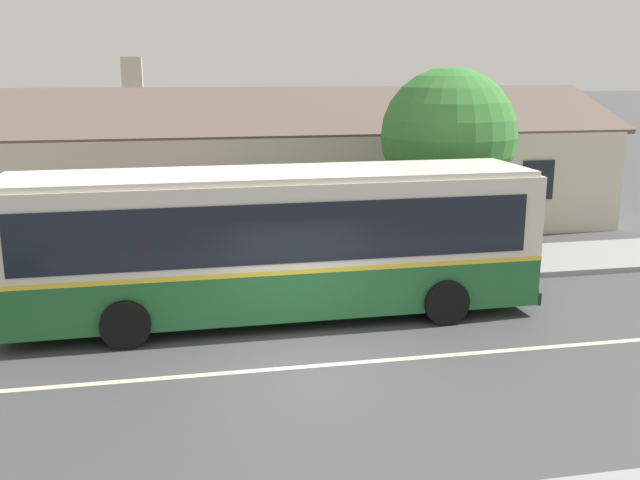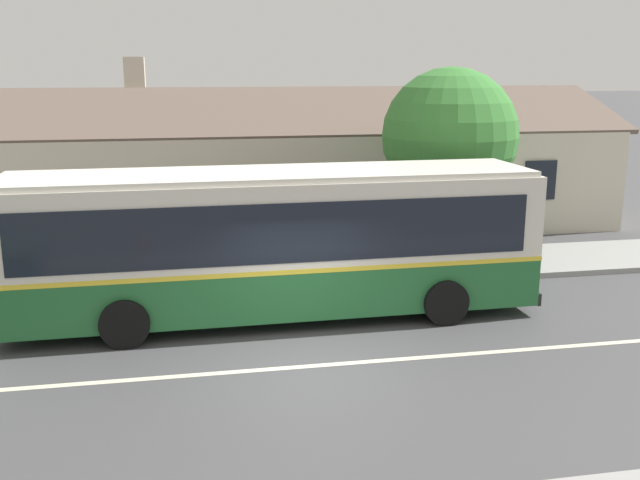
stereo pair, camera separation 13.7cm
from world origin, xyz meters
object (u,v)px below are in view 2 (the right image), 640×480
Objects in this scene: bench_down_street at (156,266)px; transit_bus at (274,240)px; street_tree_primary at (450,136)px; bus_stop_sign at (510,215)px.

transit_bus is at bearing -45.58° from bench_down_street.
bench_down_street is 0.27× the size of street_tree_primary.
transit_bus is 6.88m from street_tree_primary.
bench_down_street is 8.73m from street_tree_primary.
bus_stop_sign is at bearing 17.70° from transit_bus.
transit_bus is 6.88m from bus_stop_sign.
street_tree_primary is at bearing 7.42° from bench_down_street.
transit_bus is 4.02m from bench_down_street.
bench_down_street is 0.63× the size of bus_stop_sign.
street_tree_primary reaches higher than bench_down_street.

